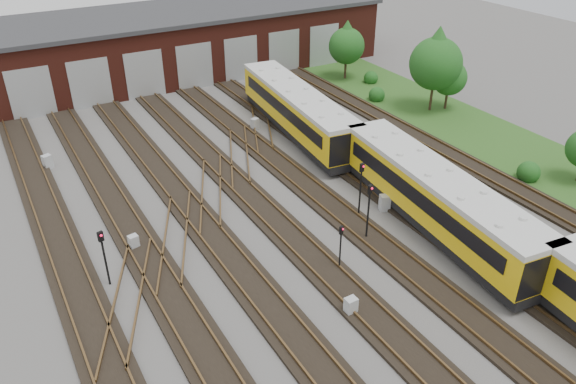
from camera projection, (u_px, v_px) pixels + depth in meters
ground at (391, 292)px, 28.94m from camera, size 120.00×120.00×0.00m
track_network at (381, 285)px, 29.26m from camera, size 30.40×70.00×0.33m
maintenance_shed at (144, 46)px, 57.28m from camera, size 51.00×12.50×6.35m
grass_verge at (498, 142)px, 44.65m from camera, size 8.00×55.00×0.05m
metro_train at (436, 198)px, 33.17m from camera, size 4.65×48.65×3.40m
signal_mast_0 at (104, 251)px, 28.44m from camera, size 0.31×0.29×3.31m
signal_mast_1 at (369, 205)px, 31.97m from camera, size 0.32×0.30×3.62m
signal_mast_2 at (361, 183)px, 34.05m from camera, size 0.31×0.29×3.73m
signal_mast_3 at (341, 243)px, 29.63m from camera, size 0.27×0.26×2.85m
relay_cabinet_0 at (134, 242)px, 32.04m from camera, size 0.60×0.53×0.89m
relay_cabinet_1 at (47, 162)px, 40.66m from camera, size 0.75×0.69×1.02m
relay_cabinet_2 at (351, 306)px, 27.31m from camera, size 0.58×0.49×0.96m
relay_cabinet_3 at (255, 124)px, 46.69m from camera, size 0.73×0.68×0.98m
relay_cabinet_4 at (385, 203)px, 35.65m from camera, size 0.77×0.71×1.06m
tree_0 at (347, 42)px, 56.33m from camera, size 3.62×3.62×6.00m
tree_1 at (450, 74)px, 49.31m from camera, size 3.09×3.09×5.11m
tree_2 at (437, 57)px, 48.21m from camera, size 4.56×4.56×7.56m
bush_0 at (529, 169)px, 39.01m from camera, size 1.59×1.59×1.59m
bush_1 at (377, 93)px, 52.41m from camera, size 1.51×1.51×1.51m
bush_2 at (371, 76)px, 56.74m from camera, size 1.43×1.43×1.43m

